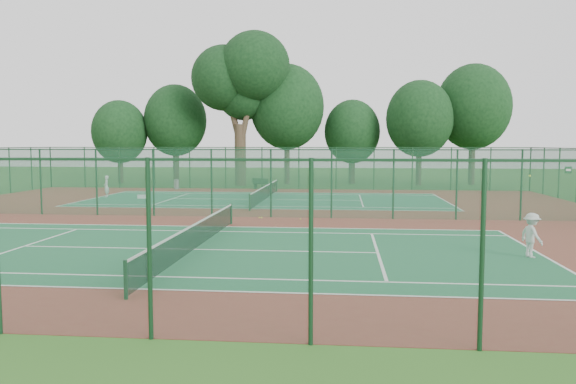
% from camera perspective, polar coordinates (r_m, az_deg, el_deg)
% --- Properties ---
extents(ground, '(120.00, 120.00, 0.00)m').
position_cam_1_polar(ground, '(28.93, -4.76, -2.55)').
color(ground, '#2A5B1C').
rests_on(ground, ground).
extents(red_pad, '(40.00, 36.00, 0.01)m').
position_cam_1_polar(red_pad, '(28.93, -4.77, -2.54)').
color(red_pad, maroon).
rests_on(red_pad, ground).
extents(court_near, '(23.77, 10.97, 0.01)m').
position_cam_1_polar(court_near, '(20.25, -9.38, -5.79)').
color(court_near, '#1D5E38').
rests_on(court_near, red_pad).
extents(court_far, '(23.77, 10.97, 0.01)m').
position_cam_1_polar(court_far, '(37.76, -2.30, -0.77)').
color(court_far, '#216844').
rests_on(court_far, red_pad).
extents(fence_north, '(40.00, 0.09, 3.50)m').
position_cam_1_polar(fence_north, '(46.55, -0.78, 2.46)').
color(fence_north, '#184A2E').
rests_on(fence_north, ground).
extents(fence_south, '(40.00, 0.09, 3.50)m').
position_cam_1_polar(fence_south, '(11.63, -21.10, -5.27)').
color(fence_south, '#194B31').
rests_on(fence_south, ground).
extents(fence_divider, '(40.00, 0.09, 3.50)m').
position_cam_1_polar(fence_divider, '(28.76, -4.79, 0.93)').
color(fence_divider, '#1B5231').
rests_on(fence_divider, ground).
extents(tennis_net_near, '(0.10, 12.90, 0.97)m').
position_cam_1_polar(tennis_net_near, '(20.16, -9.40, -4.31)').
color(tennis_net_near, '#12331D').
rests_on(tennis_net_near, ground).
extents(tennis_net_far, '(0.10, 12.90, 0.97)m').
position_cam_1_polar(tennis_net_far, '(37.71, -2.31, 0.03)').
color(tennis_net_far, '#14381F').
rests_on(tennis_net_far, ground).
extents(player_near, '(0.85, 1.09, 1.47)m').
position_cam_1_polar(player_near, '(20.15, 23.51, -4.05)').
color(player_near, silver).
rests_on(player_near, court_near).
extents(player_far, '(0.52, 0.64, 1.51)m').
position_cam_1_polar(player_far, '(41.41, -17.98, 0.55)').
color(player_far, silver).
rests_on(player_far, court_far).
extents(trash_bin, '(0.47, 0.47, 0.79)m').
position_cam_1_polar(trash_bin, '(47.44, -11.26, 0.77)').
color(trash_bin, gray).
rests_on(trash_bin, red_pad).
extents(bench, '(1.53, 0.91, 0.91)m').
position_cam_1_polar(bench, '(46.34, -2.76, 0.86)').
color(bench, '#12351B').
rests_on(bench, red_pad).
extents(kit_bag, '(0.77, 0.46, 0.27)m').
position_cam_1_polar(kit_bag, '(39.67, -14.53, -0.46)').
color(kit_bag, silver).
rests_on(kit_bag, red_pad).
extents(stray_ball_a, '(0.08, 0.08, 0.08)m').
position_cam_1_polar(stray_ball_a, '(28.31, -2.70, -2.61)').
color(stray_ball_a, '#B5C82E').
rests_on(stray_ball_a, red_pad).
extents(stray_ball_b, '(0.07, 0.07, 0.07)m').
position_cam_1_polar(stray_ball_b, '(27.79, 1.29, -2.76)').
color(stray_ball_b, '#BACD2F').
rests_on(stray_ball_b, red_pad).
extents(stray_ball_c, '(0.07, 0.07, 0.07)m').
position_cam_1_polar(stray_ball_c, '(28.37, -2.92, -2.60)').
color(stray_ball_c, gold).
rests_on(stray_ball_c, red_pad).
extents(big_tree, '(8.90, 6.51, 13.67)m').
position_cam_1_polar(big_tree, '(51.11, -4.77, 11.55)').
color(big_tree, '#3D2F21').
rests_on(big_tree, ground).
extents(evergreen_row, '(39.00, 5.00, 12.00)m').
position_cam_1_polar(evergreen_row, '(52.81, 0.52, 0.84)').
color(evergreen_row, black).
rests_on(evergreen_row, ground).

